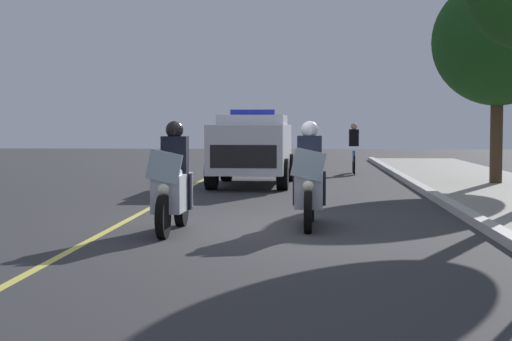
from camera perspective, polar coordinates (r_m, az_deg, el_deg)
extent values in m
plane|color=#333335|center=(13.14, -0.12, -4.02)|extent=(80.00, 80.00, 0.00)
cube|color=#B7B5AD|center=(13.40, 15.73, -3.69)|extent=(48.00, 0.24, 0.15)
cube|color=#E0D14C|center=(13.48, -9.78, -3.87)|extent=(48.00, 0.12, 0.01)
cylinder|color=black|center=(11.91, -6.53, -3.26)|extent=(0.64, 0.13, 0.64)
cylinder|color=black|center=(13.37, -5.25, -2.53)|extent=(0.64, 0.15, 0.64)
cube|color=silver|center=(12.59, -5.88, -1.53)|extent=(1.21, 0.46, 0.56)
ellipsoid|color=silver|center=(12.52, -5.93, -0.18)|extent=(0.57, 0.33, 0.24)
cube|color=silver|center=(11.94, -6.46, 0.27)|extent=(0.07, 0.56, 0.53)
sphere|color=#F9F4CC|center=(11.91, -6.50, -1.33)|extent=(0.17, 0.17, 0.17)
sphere|color=red|center=(12.10, -7.08, -0.02)|extent=(0.09, 0.09, 0.09)
sphere|color=#1933F2|center=(12.04, -5.59, -0.03)|extent=(0.09, 0.09, 0.09)
cube|color=black|center=(12.78, -5.70, 1.06)|extent=(0.29, 0.41, 0.60)
cube|color=black|center=(12.72, -4.85, -1.47)|extent=(0.18, 0.14, 0.56)
cube|color=black|center=(12.79, -6.62, -1.46)|extent=(0.18, 0.14, 0.56)
sphere|color=black|center=(12.75, -5.73, 2.85)|extent=(0.28, 0.28, 0.28)
cylinder|color=black|center=(12.50, 3.67, -2.93)|extent=(0.64, 0.13, 0.64)
cylinder|color=black|center=(13.99, 3.81, -2.26)|extent=(0.64, 0.15, 0.64)
cube|color=silver|center=(13.20, 3.74, -1.29)|extent=(1.21, 0.46, 0.56)
ellipsoid|color=silver|center=(13.13, 3.75, -0.01)|extent=(0.57, 0.33, 0.24)
cube|color=silver|center=(12.54, 3.69, 0.43)|extent=(0.07, 0.56, 0.53)
sphere|color=#F9F4CC|center=(12.50, 3.68, -1.09)|extent=(0.17, 0.17, 0.17)
sphere|color=red|center=(12.68, 2.98, 0.15)|extent=(0.09, 0.09, 0.09)
sphere|color=#1933F2|center=(12.67, 4.43, 0.14)|extent=(0.09, 0.09, 0.09)
cube|color=black|center=(13.40, 3.77, 1.17)|extent=(0.29, 0.41, 0.60)
cube|color=black|center=(13.37, 4.62, -1.24)|extent=(0.18, 0.14, 0.56)
cube|color=black|center=(13.37, 2.90, -1.23)|extent=(0.18, 0.14, 0.56)
sphere|color=silver|center=(13.37, 3.78, 2.88)|extent=(0.28, 0.28, 0.28)
cube|color=silver|center=(21.99, -0.25, 1.61)|extent=(4.94, 2.00, 1.24)
cube|color=silver|center=(22.28, -0.18, 3.43)|extent=(2.44, 1.80, 0.36)
cube|color=#2633D8|center=(22.08, -0.23, 4.11)|extent=(0.30, 1.21, 0.14)
cube|color=black|center=(19.61, -0.88, 0.99)|extent=(0.15, 1.62, 0.56)
cylinder|color=black|center=(20.41, 1.87, -0.27)|extent=(0.81, 0.30, 0.80)
cylinder|color=black|center=(20.58, -3.14, -0.24)|extent=(0.81, 0.30, 0.80)
cylinder|color=black|center=(23.50, 2.28, 0.20)|extent=(0.81, 0.30, 0.80)
cylinder|color=black|center=(23.65, -2.08, 0.23)|extent=(0.81, 0.30, 0.80)
cylinder|color=black|center=(26.49, 6.90, 0.39)|extent=(0.66, 0.05, 0.66)
cylinder|color=black|center=(27.59, 6.83, 0.50)|extent=(0.66, 0.05, 0.66)
cube|color=blue|center=(27.03, 6.87, 1.02)|extent=(1.00, 0.08, 0.36)
cube|color=black|center=(27.06, 6.87, 2.29)|extent=(0.25, 0.32, 0.56)
sphere|color=tan|center=(27.03, 6.88, 3.10)|extent=(0.22, 0.22, 0.22)
cylinder|color=#42301E|center=(22.45, 16.49, 2.16)|extent=(0.33, 0.33, 2.35)
ellipsoid|color=#194216|center=(22.55, 16.60, 8.66)|extent=(3.45, 3.45, 3.37)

